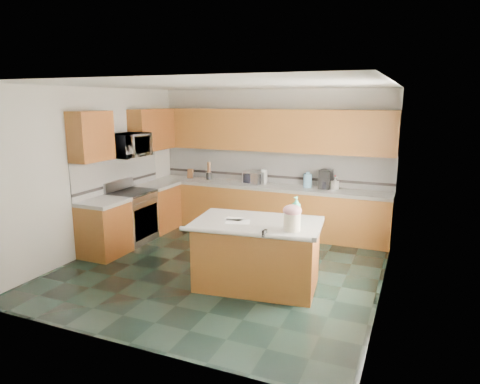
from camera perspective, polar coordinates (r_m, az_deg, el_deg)
The scene contains 52 objects.
floor at distance 6.61m, azimuth -2.41°, elevation -10.03°, with size 4.60×4.60×0.00m, color black.
ceiling at distance 6.13m, azimuth -2.64°, elevation 14.07°, with size 4.60×4.60×0.00m, color white.
wall_back at distance 8.36m, azimuth 4.31°, elevation 4.24°, with size 4.60×0.04×2.70m, color silver.
wall_front at distance 4.30m, azimuth -15.89°, elevation -3.72°, with size 4.60×0.04×2.70m, color silver.
wall_left at distance 7.51m, azimuth -18.76°, elevation 2.74°, with size 0.04×4.60×2.70m, color silver.
wall_right at distance 5.65m, azimuth 19.25°, elevation -0.20°, with size 0.04×4.60×2.70m, color silver.
back_base_cab at distance 8.24m, azimuth 3.50°, elevation -2.39°, with size 4.60×0.60×0.86m, color #4C220D.
back_countertop at distance 8.13m, azimuth 3.54°, elevation 0.75°, with size 4.60×0.64×0.06m, color white.
back_upper_cab at distance 8.12m, azimuth 3.96°, elevation 8.21°, with size 4.60×0.33×0.78m, color #4C220D.
back_backsplash at distance 8.34m, azimuth 4.23°, elevation 3.43°, with size 4.60×0.02×0.63m, color silver.
back_accent_band at distance 8.37m, azimuth 4.20°, elevation 2.11°, with size 4.60×0.01×0.05m, color black.
left_base_cab_rear at distance 8.49m, azimuth -10.98°, elevation -2.14°, with size 0.60×0.82×0.86m, color #4C220D.
left_counter_rear at distance 8.40m, azimuth -11.10°, elevation 0.90°, with size 0.64×0.82×0.06m, color white.
left_base_cab_front at distance 7.32m, azimuth -17.63°, elevation -4.81°, with size 0.60×0.72×0.86m, color #4C220D.
left_counter_front at distance 7.21m, azimuth -17.86°, elevation -1.30°, with size 0.64×0.72×0.06m, color white.
left_backsplash at distance 7.92m, azimuth -15.91°, elevation 2.53°, with size 0.02×2.30×0.63m, color silver.
left_accent_band at distance 7.95m, azimuth -15.80°, elevation 1.14°, with size 0.01×2.30×0.05m, color black.
left_upper_cab_rear at distance 8.45m, azimuth -11.65°, elevation 8.14°, with size 0.33×1.09×0.78m, color #4C220D.
left_upper_cab_front at distance 7.14m, azimuth -19.24°, elevation 7.03°, with size 0.33×0.72×0.78m, color #4C220D.
range_body at distance 7.87m, azimuth -14.16°, elevation -3.35°, with size 0.60×0.76×0.88m, color #B7B7BC.
range_oven_door at distance 7.72m, azimuth -12.42°, elevation -3.89°, with size 0.02×0.68×0.55m, color black.
range_cooktop at distance 7.77m, azimuth -14.34°, elevation -0.08°, with size 0.62×0.78×0.04m, color black.
range_handle at distance 7.60m, azimuth -12.36°, elevation -1.16°, with size 0.02×0.02×0.66m, color #B7B7BC.
range_backguard at distance 7.90m, azimuth -15.89°, elevation 0.93°, with size 0.06×0.76×0.18m, color #B7B7BC.
microwave at distance 7.64m, azimuth -14.66°, elevation 6.04°, with size 0.73×0.50×0.41m, color #B7B7BC.
island_base at distance 5.84m, azimuth 2.29°, elevation -8.54°, with size 1.57×0.90×0.86m, color #4C220D.
island_top at distance 5.70m, azimuth 2.33°, elevation -4.20°, with size 1.67×1.00×0.06m, color white.
island_bullnose at distance 5.25m, azimuth 0.41°, elevation -5.62°, with size 0.06×0.06×1.67m, color white.
treat_jar at distance 5.30m, azimuth 6.94°, elevation -3.97°, with size 0.21×0.21×0.22m, color beige.
treat_jar_lid at distance 5.26m, azimuth 6.98°, elevation -2.46°, with size 0.23×0.23×0.14m, color pink.
treat_jar_knob at distance 5.25m, azimuth 7.00°, elevation -1.94°, with size 0.03×0.03×0.08m, color tan.
treat_jar_knob_end_l at distance 5.26m, azimuth 6.60°, elevation -1.90°, with size 0.04×0.04×0.04m, color tan.
treat_jar_knob_end_r at distance 5.24m, azimuth 7.40°, elevation -1.98°, with size 0.04×0.04×0.04m, color tan.
soap_bottle_island at distance 5.68m, azimuth 7.51°, elevation -2.28°, with size 0.13×0.13×0.34m, color teal.
paper_sheet_a at distance 5.66m, azimuth -0.29°, elevation -3.97°, with size 0.32×0.24×0.00m, color white.
paper_sheet_b at distance 5.79m, azimuth -0.83°, elevation -3.61°, with size 0.24×0.18×0.00m, color white.
clamp_body at distance 5.17m, azimuth 3.30°, elevation -5.48°, with size 0.03×0.09×0.08m, color black.
clamp_handle at distance 5.12m, azimuth 3.09°, elevation -5.86°, with size 0.01×0.01×0.06m, color black.
knife_block at distance 8.84m, azimuth -6.64°, elevation 2.44°, with size 0.11×0.09×0.19m, color #472814.
utensil_crock at distance 8.68m, azimuth -4.16°, elevation 2.14°, with size 0.12×0.12×0.14m, color black.
utensil_bundle at distance 8.65m, azimuth -4.18°, elevation 3.31°, with size 0.07×0.07×0.21m, color #472814.
toaster_oven at distance 8.24m, azimuth 1.91°, elevation 1.94°, with size 0.39×0.27×0.23m, color #B7B7BC.
toaster_oven_door at distance 8.13m, azimuth 1.59°, elevation 1.79°, with size 0.35×0.01×0.19m, color black.
paper_towel at distance 8.22m, azimuth 3.22°, elevation 2.09°, with size 0.13×0.13×0.28m, color white.
paper_towel_base at distance 8.25m, azimuth 3.21°, elevation 1.18°, with size 0.19×0.19×0.01m, color #B7B7BC.
water_jug at distance 7.94m, azimuth 9.00°, elevation 1.51°, with size 0.15×0.15×0.26m, color #66A0C4.
water_jug_neck at distance 7.92m, azimuth 9.04°, elevation 2.54°, with size 0.07×0.07×0.04m, color #66A0C4.
coffee_maker at distance 7.88m, azimuth 11.37°, elevation 1.69°, with size 0.21×0.23×0.35m, color black.
coffee_carafe at distance 7.85m, azimuth 11.27°, elevation 0.89°, with size 0.14×0.14×0.14m, color black.
soap_bottle_back at distance 7.83m, azimuth 12.53°, elevation 1.15°, with size 0.11×0.11×0.24m, color white.
soap_back_cap at distance 7.81m, azimuth 12.58°, elevation 2.11°, with size 0.02×0.02×0.03m, color red.
window_light_proxy at distance 5.43m, azimuth 18.89°, elevation 0.96°, with size 0.02×1.40×1.10m, color white.
Camera 1 is at (2.63, -5.53, 2.49)m, focal length 32.00 mm.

